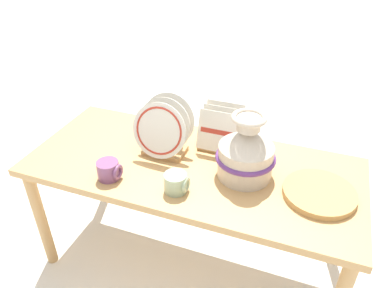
# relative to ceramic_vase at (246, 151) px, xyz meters

# --- Properties ---
(ground_plane) EXTENTS (14.00, 14.00, 0.00)m
(ground_plane) POSITION_rel_ceramic_vase_xyz_m (-0.24, -0.01, -0.76)
(ground_plane) COLOR silver
(display_table) EXTENTS (1.51, 0.65, 0.63)m
(display_table) POSITION_rel_ceramic_vase_xyz_m (-0.24, -0.01, -0.20)
(display_table) COLOR tan
(display_table) RESTS_ON ground_plane
(ceramic_vase) EXTENTS (0.26, 0.26, 0.30)m
(ceramic_vase) POSITION_rel_ceramic_vase_xyz_m (0.00, 0.00, 0.00)
(ceramic_vase) COLOR beige
(ceramic_vase) RESTS_ON display_table
(dish_rack_round_plates) EXTENTS (0.26, 0.19, 0.27)m
(dish_rack_round_plates) POSITION_rel_ceramic_vase_xyz_m (-0.39, 0.03, -0.00)
(dish_rack_round_plates) COLOR tan
(dish_rack_round_plates) RESTS_ON display_table
(dish_rack_square_plates) EXTENTS (0.19, 0.17, 0.21)m
(dish_rack_square_plates) POSITION_rel_ceramic_vase_xyz_m (-0.16, 0.17, -0.05)
(dish_rack_square_plates) COLOR tan
(dish_rack_square_plates) RESTS_ON display_table
(wicker_charger_stack) EXTENTS (0.29, 0.29, 0.03)m
(wicker_charger_stack) POSITION_rel_ceramic_vase_xyz_m (0.32, -0.03, -0.11)
(wicker_charger_stack) COLOR tan
(wicker_charger_stack) RESTS_ON display_table
(mug_sage_glaze) EXTENTS (0.10, 0.09, 0.08)m
(mug_sage_glaze) POSITION_rel_ceramic_vase_xyz_m (-0.24, -0.20, -0.08)
(mug_sage_glaze) COLOR #9EB28E
(mug_sage_glaze) RESTS_ON display_table
(mug_plum_glaze) EXTENTS (0.10, 0.09, 0.08)m
(mug_plum_glaze) POSITION_rel_ceramic_vase_xyz_m (-0.54, -0.22, -0.08)
(mug_plum_glaze) COLOR #7A4770
(mug_plum_glaze) RESTS_ON display_table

